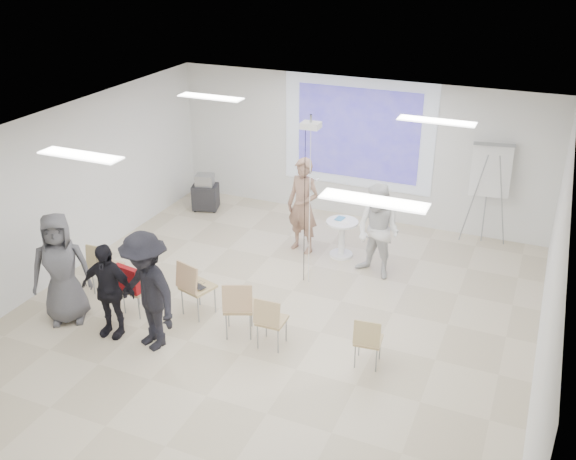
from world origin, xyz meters
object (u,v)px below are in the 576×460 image
at_px(chair_right_far, 368,338).
at_px(player_left, 303,200).
at_px(laptop, 198,285).
at_px(audience_mid, 146,284).
at_px(chair_far_left, 103,264).
at_px(player_right, 378,227).
at_px(chair_left_inner, 194,284).
at_px(av_cart, 205,194).
at_px(chair_left_mid, 134,287).
at_px(flipchart_easel, 491,171).
at_px(pedestal_table, 342,236).
at_px(chair_right_inner, 270,318).
at_px(audience_left, 107,284).
at_px(audience_outer, 60,262).
at_px(chair_center, 238,304).

bearing_deg(chair_right_far, player_left, 119.80).
bearing_deg(laptop, audience_mid, 95.30).
distance_m(player_left, chair_far_left, 3.80).
distance_m(player_right, chair_left_inner, 3.38).
bearing_deg(audience_mid, player_right, 76.11).
distance_m(laptop, av_cart, 4.28).
bearing_deg(chair_far_left, chair_right_far, -5.25).
relative_size(chair_left_mid, chair_left_inner, 0.87).
distance_m(audience_mid, av_cart, 5.20).
bearing_deg(flipchart_easel, pedestal_table, -155.05).
distance_m(flipchart_easel, av_cart, 6.03).
xyz_separation_m(chair_right_far, laptop, (-2.90, 0.31, 0.05)).
height_order(player_left, chair_right_inner, player_left).
bearing_deg(chair_right_inner, pedestal_table, 87.92).
height_order(chair_left_inner, flipchart_easel, flipchart_easel).
xyz_separation_m(chair_right_inner, av_cart, (-3.48, 4.20, -0.14)).
distance_m(player_right, chair_far_left, 4.75).
xyz_separation_m(chair_far_left, chair_left_inner, (1.77, -0.02, 0.02)).
relative_size(audience_left, av_cart, 2.15).
bearing_deg(player_right, audience_mid, -107.17).
height_order(player_right, audience_outer, audience_outer).
distance_m(chair_right_far, audience_outer, 4.82).
bearing_deg(flipchart_easel, player_right, -136.15).
distance_m(chair_left_inner, audience_left, 1.34).
distance_m(pedestal_table, chair_center, 3.21).
xyz_separation_m(chair_left_inner, flipchart_easel, (3.88, 4.56, 0.93)).
bearing_deg(av_cart, laptop, -78.17).
height_order(player_left, chair_center, player_left).
relative_size(pedestal_table, chair_right_far, 0.92).
height_order(chair_left_inner, chair_center, chair_left_inner).
relative_size(player_right, audience_left, 1.10).
height_order(audience_outer, av_cart, audience_outer).
distance_m(chair_right_inner, flipchart_easel, 5.54).
distance_m(chair_far_left, audience_mid, 1.93).
height_order(chair_left_mid, flipchart_easel, flipchart_easel).
distance_m(pedestal_table, audience_mid, 4.27).
distance_m(pedestal_table, player_right, 1.09).
distance_m(player_left, laptop, 2.89).
height_order(chair_center, av_cart, chair_center).
bearing_deg(player_left, chair_left_mid, -103.08).
xyz_separation_m(chair_center, flipchart_easel, (2.97, 4.80, 0.95)).
height_order(chair_left_inner, laptop, chair_left_inner).
bearing_deg(laptop, chair_left_inner, 93.13).
bearing_deg(chair_right_far, chair_far_left, 171.26).
bearing_deg(av_cart, audience_mid, -85.81).
bearing_deg(player_right, av_cart, -179.31).
height_order(chair_right_inner, audience_mid, audience_mid).
distance_m(audience_left, audience_mid, 0.75).
xyz_separation_m(player_left, chair_far_left, (-2.49, -2.83, -0.50)).
relative_size(chair_left_mid, audience_mid, 0.41).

